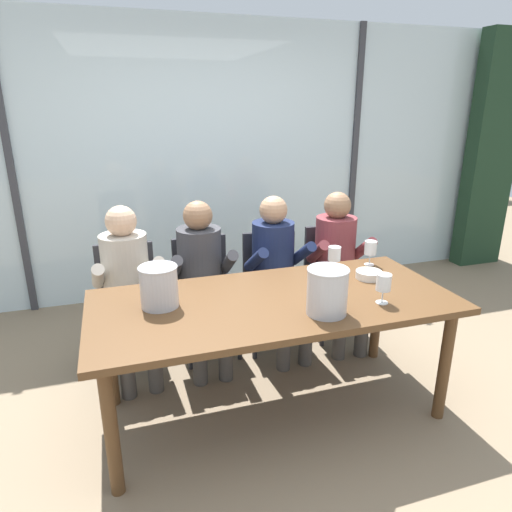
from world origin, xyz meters
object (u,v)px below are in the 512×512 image
object	(u,v)px
ice_bucket_primary	(327,291)
wine_glass_near_bucket	(370,249)
chair_left_of_center	(204,286)
person_maroon_top	(338,258)
person_navy_polo	(277,265)
wine_glass_center_pour	(334,255)
person_charcoal_jacket	(202,273)
chair_center	(271,280)
person_beige_jumper	(128,281)
wine_glass_by_left_taster	(384,284)
tasting_bowl	(369,275)
chair_near_curtain	(127,295)
ice_bucket_secondary	(159,286)
dining_table	(274,311)
chair_right_of_center	(332,271)

from	to	relation	value
ice_bucket_primary	wine_glass_near_bucket	world-z (taller)	ice_bucket_primary
chair_left_of_center	wine_glass_near_bucket	world-z (taller)	wine_glass_near_bucket
person_maroon_top	ice_bucket_primary	distance (m)	1.19
person_navy_polo	wine_glass_center_pour	size ratio (longest dim) A/B	6.90
person_maroon_top	person_charcoal_jacket	bearing A→B (deg)	-174.57
person_charcoal_jacket	wine_glass_center_pour	bearing A→B (deg)	-27.00
chair_left_of_center	ice_bucket_primary	bearing A→B (deg)	-72.50
chair_center	chair_left_of_center	bearing A→B (deg)	-177.52
person_maroon_top	wine_glass_center_pour	xyz separation A→B (m)	(-0.27, -0.44, 0.20)
person_beige_jumper	person_maroon_top	bearing A→B (deg)	-4.59
person_charcoal_jacket	ice_bucket_primary	bearing A→B (deg)	-62.98
wine_glass_by_left_taster	tasting_bowl	bearing A→B (deg)	70.21
person_charcoal_jacket	person_maroon_top	world-z (taller)	same
chair_near_curtain	person_beige_jumper	distance (m)	0.24
person_charcoal_jacket	ice_bucket_secondary	distance (m)	0.77
dining_table	tasting_bowl	size ratio (longest dim) A/B	12.57
person_beige_jumper	ice_bucket_secondary	distance (m)	0.69
chair_right_of_center	person_maroon_top	distance (m)	0.24
person_beige_jumper	ice_bucket_primary	world-z (taller)	person_beige_jumper
person_charcoal_jacket	person_navy_polo	bearing A→B (deg)	1.28
person_navy_polo	wine_glass_by_left_taster	world-z (taller)	person_navy_polo
person_beige_jumper	wine_glass_center_pour	xyz separation A→B (m)	(1.33, -0.44, 0.20)
person_maroon_top	chair_right_of_center	bearing A→B (deg)	81.18
ice_bucket_secondary	wine_glass_near_bucket	distance (m)	1.50
chair_near_curtain	person_maroon_top	distance (m)	1.63
person_charcoal_jacket	chair_near_curtain	bearing A→B (deg)	163.49
dining_table	ice_bucket_secondary	world-z (taller)	ice_bucket_secondary
ice_bucket_secondary	wine_glass_by_left_taster	world-z (taller)	ice_bucket_secondary
chair_near_curtain	wine_glass_by_left_taster	distance (m)	1.83
dining_table	person_maroon_top	bearing A→B (deg)	42.75
chair_left_of_center	person_charcoal_jacket	distance (m)	0.25
ice_bucket_secondary	person_charcoal_jacket	bearing A→B (deg)	60.76
ice_bucket_primary	wine_glass_by_left_taster	size ratio (longest dim) A/B	1.48
person_maroon_top	dining_table	bearing A→B (deg)	-131.85
person_maroon_top	ice_bucket_primary	bearing A→B (deg)	-115.44
chair_left_of_center	tasting_bowl	distance (m)	1.26
chair_right_of_center	chair_near_curtain	bearing A→B (deg)	-177.52
wine_glass_by_left_taster	wine_glass_center_pour	distance (m)	0.54
person_charcoal_jacket	person_navy_polo	size ratio (longest dim) A/B	1.00
chair_left_of_center	wine_glass_center_pour	size ratio (longest dim) A/B	5.06
wine_glass_near_bucket	wine_glass_center_pour	xyz separation A→B (m)	(-0.30, -0.04, 0.00)
person_navy_polo	ice_bucket_secondary	xyz separation A→B (m)	(-0.94, -0.64, 0.20)
tasting_bowl	wine_glass_center_pour	size ratio (longest dim) A/B	0.96
person_charcoal_jacket	wine_glass_by_left_taster	xyz separation A→B (m)	(0.85, -0.98, 0.20)
person_navy_polo	person_maroon_top	bearing A→B (deg)	-4.80
person_navy_polo	ice_bucket_secondary	distance (m)	1.15
chair_right_of_center	wine_glass_near_bucket	xyz separation A→B (m)	(-0.01, -0.57, 0.37)
wine_glass_center_pour	wine_glass_near_bucket	bearing A→B (deg)	7.86
chair_center	person_beige_jumper	world-z (taller)	person_beige_jumper
person_navy_polo	ice_bucket_primary	xyz separation A→B (m)	(-0.09, -1.01, 0.21)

